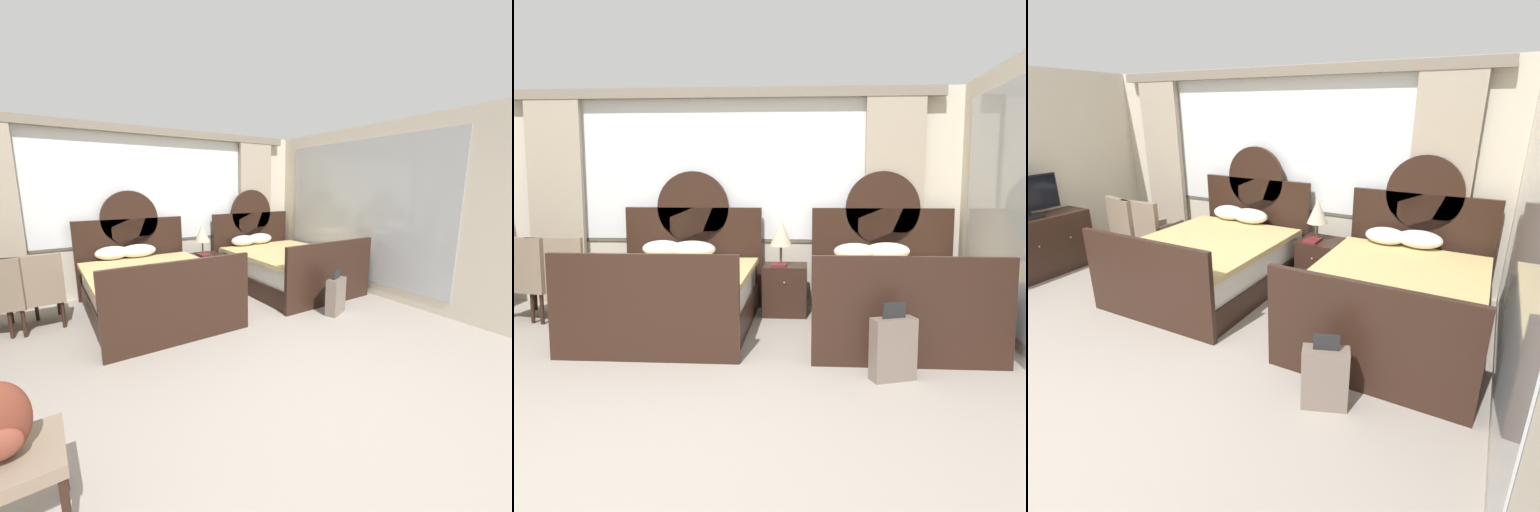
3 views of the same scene
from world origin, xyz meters
TOP-DOWN VIEW (x-y plane):
  - wall_back_window at (0.00, 4.02)m, footprint 5.84×0.22m
  - wall_right_mirror at (2.95, 1.74)m, footprint 0.08×4.62m
  - bed_near_window at (-0.35, 2.81)m, footprint 1.69×2.25m
  - bed_near_mirror at (1.96, 2.81)m, footprint 1.69×2.25m
  - nightstand_between_beds at (0.81, 3.54)m, footprint 0.51×0.53m
  - table_lamp_on_nightstand at (0.76, 3.53)m, footprint 0.27×0.27m
  - book_on_nightstand at (0.74, 3.43)m, footprint 0.18×0.26m
  - dresser_minibar at (-2.69, 1.86)m, footprint 0.49×1.64m
  - armchair_by_window_left at (-1.71, 3.08)m, footprint 0.66×0.66m
  - armchair_by_window_centre at (-2.06, 3.08)m, footprint 0.77×0.77m
  - suitcase_on_floor at (1.77, 1.37)m, footprint 0.38×0.27m

SIDE VIEW (x-z plane):
  - suitcase_on_floor at x=1.77m, z-range -0.06..0.57m
  - nightstand_between_beds at x=0.81m, z-range 0.00..0.59m
  - bed_near_mirror at x=1.96m, z-range -0.47..1.21m
  - bed_near_window at x=-0.35m, z-range -0.47..1.21m
  - dresser_minibar at x=-2.69m, z-range 0.00..0.81m
  - armchair_by_window_left at x=-1.71m, z-range 0.02..0.98m
  - armchair_by_window_centre at x=-2.06m, z-range 0.02..0.98m
  - book_on_nightstand at x=0.74m, z-range 0.59..0.62m
  - table_lamp_on_nightstand at x=0.76m, z-range 0.69..1.23m
  - wall_right_mirror at x=2.95m, z-range 0.00..2.70m
  - wall_back_window at x=0.00m, z-range 0.10..2.80m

